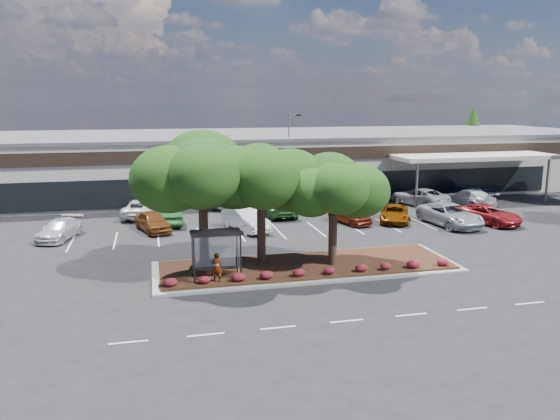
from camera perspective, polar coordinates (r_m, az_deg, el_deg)
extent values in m
plane|color=black|center=(29.81, 8.68, -8.05)|extent=(160.00, 160.00, 0.00)
cube|color=beige|center=(61.32, -3.17, 5.03)|extent=(80.00, 20.00, 6.00)
cube|color=#525154|center=(61.05, -3.20, 7.92)|extent=(80.40, 20.40, 0.30)
cube|color=black|center=(51.33, -1.19, 5.80)|extent=(80.00, 0.25, 1.20)
cube|color=black|center=(51.74, -1.18, 2.27)|extent=(60.00, 0.18, 2.60)
cube|color=red|center=(50.35, -7.90, 5.58)|extent=(6.00, 0.12, 1.00)
cube|color=beige|center=(56.82, 19.58, 5.29)|extent=(16.00, 5.00, 0.40)
cylinder|color=slate|center=(51.89, 14.08, 2.51)|extent=(0.24, 0.24, 4.20)
cylinder|color=slate|center=(59.61, 26.15, 2.80)|extent=(0.24, 0.24, 4.20)
cube|color=gray|center=(32.74, 2.79, -5.99)|extent=(18.00, 6.00, 0.15)
cube|color=#442917|center=(32.70, 2.80, -5.78)|extent=(17.20, 5.20, 0.12)
cube|color=silver|center=(24.15, -15.55, -13.16)|extent=(1.60, 0.12, 0.01)
cube|color=silver|center=(24.19, -7.77, -12.78)|extent=(1.60, 0.12, 0.01)
cube|color=silver|center=(24.65, -0.18, -12.18)|extent=(1.60, 0.12, 0.01)
cube|color=silver|center=(25.51, 6.98, -11.43)|extent=(1.60, 0.12, 0.01)
cube|color=silver|center=(26.72, 13.55, -10.58)|extent=(1.60, 0.12, 0.01)
cube|color=silver|center=(28.25, 19.44, -9.70)|extent=(1.60, 0.12, 0.01)
cube|color=silver|center=(30.04, 24.65, -8.83)|extent=(1.60, 0.12, 0.01)
cube|color=silver|center=(41.11, -21.00, -3.21)|extent=(0.12, 5.00, 0.01)
cube|color=silver|center=(40.80, -16.82, -3.04)|extent=(0.12, 5.00, 0.01)
cube|color=silver|center=(40.71, -12.60, -2.85)|extent=(0.12, 5.00, 0.01)
cube|color=silver|center=(40.83, -8.39, -2.65)|extent=(0.12, 5.00, 0.01)
cube|color=silver|center=(41.18, -4.23, -2.44)|extent=(0.12, 5.00, 0.01)
cube|color=silver|center=(41.74, -0.16, -2.22)|extent=(0.12, 5.00, 0.01)
cube|color=silver|center=(42.50, 3.79, -1.99)|extent=(0.12, 5.00, 0.01)
cube|color=silver|center=(43.46, 7.57, -1.76)|extent=(0.12, 5.00, 0.01)
cube|color=silver|center=(44.60, 11.18, -1.54)|extent=(0.12, 5.00, 0.01)
cube|color=silver|center=(45.91, 14.59, -1.33)|extent=(0.12, 5.00, 0.01)
cube|color=silver|center=(47.37, 17.81, -1.12)|extent=(0.12, 5.00, 0.01)
cube|color=silver|center=(48.97, 20.82, -0.92)|extent=(0.12, 5.00, 0.01)
cylinder|color=black|center=(30.67, -9.14, -4.54)|extent=(0.08, 0.08, 2.50)
cylinder|color=black|center=(30.93, -4.50, -4.28)|extent=(0.08, 0.08, 2.50)
cylinder|color=black|center=(29.43, -8.94, -5.22)|extent=(0.08, 0.08, 2.50)
cylinder|color=black|center=(29.70, -4.11, -4.95)|extent=(0.08, 0.08, 2.50)
cube|color=black|center=(29.82, -6.72, -2.36)|extent=(2.75, 1.55, 0.10)
cube|color=silver|center=(30.74, -6.82, -4.19)|extent=(2.30, 0.03, 2.00)
cube|color=black|center=(30.63, -6.69, -6.05)|extent=(2.00, 0.35, 0.06)
cone|color=#1A3B0F|center=(83.23, 19.38, 7.14)|extent=(3.96, 3.96, 9.00)
imported|color=#594C47|center=(29.62, -6.63, -5.95)|extent=(0.67, 0.54, 1.61)
cube|color=gray|center=(54.44, 0.90, 1.24)|extent=(0.50, 0.50, 0.40)
cylinder|color=slate|center=(53.84, 0.92, 5.75)|extent=(0.14, 0.14, 8.21)
cube|color=slate|center=(53.64, 1.42, 9.96)|extent=(0.92, 0.35, 0.14)
cube|color=black|center=(53.70, 1.96, 9.88)|extent=(0.49, 0.36, 0.18)
imported|color=silver|center=(42.41, -22.05, -1.90)|extent=(3.27, 5.13, 1.39)
imported|color=brown|center=(42.64, -13.17, -1.19)|extent=(3.08, 4.78, 1.52)
imported|color=white|center=(41.89, -3.57, -1.02)|extent=(3.36, 5.37, 1.67)
imported|color=maroon|center=(44.51, 7.30, -0.49)|extent=(2.90, 4.58, 1.45)
imported|color=#763802|center=(45.79, 11.86, -0.36)|extent=(4.11, 5.40, 1.36)
imported|color=#A1A7AC|center=(45.56, 17.35, -0.48)|extent=(3.47, 6.43, 1.72)
imported|color=maroon|center=(47.27, 20.98, -0.43)|extent=(4.17, 5.97, 1.51)
imported|color=silver|center=(48.05, -14.34, 0.18)|extent=(3.50, 5.87, 1.53)
imported|color=#1F5421|center=(44.78, -11.38, -0.46)|extent=(1.72, 4.86, 1.60)
imported|color=#AFB6BB|center=(49.62, -5.84, 0.79)|extent=(3.24, 4.68, 1.46)
imported|color=#245220|center=(47.13, -0.26, 0.34)|extent=(2.63, 5.64, 1.56)
imported|color=maroon|center=(50.76, 7.28, 1.08)|extent=(3.43, 5.14, 1.60)
imported|color=black|center=(53.20, 9.19, 1.46)|extent=(2.23, 5.26, 1.52)
imported|color=silver|center=(53.46, 14.33, 1.36)|extent=(4.70, 6.48, 1.64)
imported|color=silver|center=(54.13, 19.03, 1.19)|extent=(3.65, 5.94, 1.61)
imported|color=navy|center=(57.54, 18.83, 1.73)|extent=(2.33, 5.25, 1.50)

